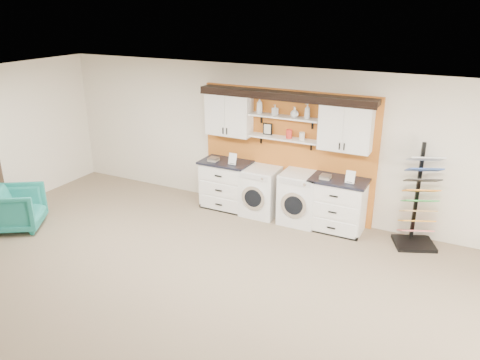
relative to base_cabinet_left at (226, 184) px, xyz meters
The scene contains 22 objects.
floor 3.84m from the base_cabinet_left, 72.76° to the right, with size 10.00×10.00×0.00m, color #816B57.
ceiling 4.46m from the base_cabinet_left, 72.76° to the right, with size 10.00×10.00×0.00m, color white.
wall_back 1.50m from the base_cabinet_left, 17.63° to the left, with size 10.00×10.00×0.00m, color silver.
accent_panel 1.38m from the base_cabinet_left, 16.00° to the left, with size 3.40×0.07×2.40m, color #BE6620.
upper_cabinet_left 1.41m from the base_cabinet_left, 90.00° to the left, with size 0.90×0.35×0.84m.
upper_cabinet_right 2.66m from the base_cabinet_left, ahead, with size 0.90×0.35×0.84m.
shelf_lower 1.55m from the base_cabinet_left, ahead, with size 1.32×0.28×0.03m, color white.
shelf_upper 1.84m from the base_cabinet_left, ahead, with size 1.32×0.28×0.03m, color white.
crown_molding 2.17m from the base_cabinet_left, ahead, with size 3.30×0.41×0.13m.
picture_frame 1.42m from the base_cabinet_left, 14.85° to the left, with size 0.18×0.02×0.22m.
canister_red 1.69m from the base_cabinet_left, ahead, with size 0.11×0.11×0.16m, color red.
canister_cream 1.87m from the base_cabinet_left, ahead, with size 0.10×0.10×0.14m, color silver.
base_cabinet_left is the anchor object (origin of this frame).
base_cabinet_right 2.26m from the base_cabinet_left, ahead, with size 1.00×0.66×0.98m.
washer 0.76m from the base_cabinet_left, ahead, with size 0.67×0.71×0.94m.
dryer 1.56m from the base_cabinet_left, ahead, with size 0.69×0.71×0.97m.
sample_rack 3.60m from the base_cabinet_left, ahead, with size 0.80×0.74×1.76m.
armchair 3.87m from the base_cabinet_left, 138.92° to the right, with size 0.82×0.85×0.77m, color #1E857B.
soap_bottle_a 1.74m from the base_cabinet_left, 14.13° to the left, with size 0.11×0.11×0.29m, color silver.
soap_bottle_b 1.83m from the base_cabinet_left, ahead, with size 0.09×0.09×0.19m, color silver.
soap_bottle_c 2.04m from the base_cabinet_left, ahead, with size 0.14×0.14×0.19m, color silver.
soap_bottle_d 2.23m from the base_cabinet_left, ahead, with size 0.10×0.10×0.26m, color silver.
Camera 1 is at (3.02, -3.96, 3.86)m, focal length 35.00 mm.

